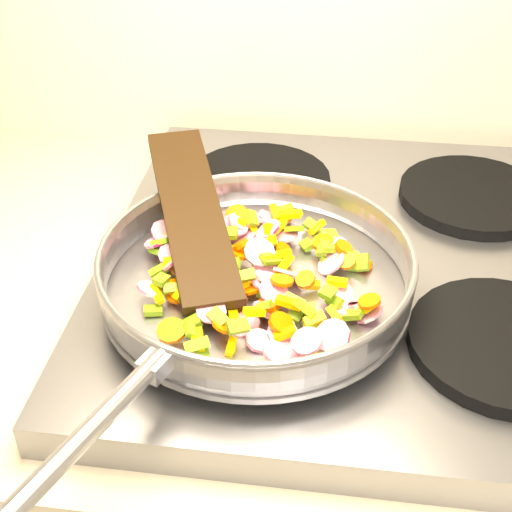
# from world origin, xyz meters

# --- Properties ---
(cooktop) EXTENTS (0.60, 0.60, 0.04)m
(cooktop) POSITION_xyz_m (-0.70, 1.67, 0.92)
(cooktop) COLOR #939399
(cooktop) RESTS_ON counter_top
(grate_fl) EXTENTS (0.19, 0.19, 0.02)m
(grate_fl) POSITION_xyz_m (-0.84, 1.52, 0.95)
(grate_fl) COLOR black
(grate_fl) RESTS_ON cooktop
(grate_fr) EXTENTS (0.19, 0.19, 0.02)m
(grate_fr) POSITION_xyz_m (-0.56, 1.52, 0.95)
(grate_fr) COLOR black
(grate_fr) RESTS_ON cooktop
(grate_bl) EXTENTS (0.19, 0.19, 0.02)m
(grate_bl) POSITION_xyz_m (-0.84, 1.81, 0.95)
(grate_bl) COLOR black
(grate_bl) RESTS_ON cooktop
(grate_br) EXTENTS (0.19, 0.19, 0.02)m
(grate_br) POSITION_xyz_m (-0.56, 1.81, 0.95)
(grate_br) COLOR black
(grate_br) RESTS_ON cooktop
(saute_pan) EXTENTS (0.36, 0.51, 0.05)m
(saute_pan) POSITION_xyz_m (-0.81, 1.56, 0.98)
(saute_pan) COLOR #9E9EA5
(saute_pan) RESTS_ON grate_fl
(vegetable_heap) EXTENTS (0.27, 0.27, 0.05)m
(vegetable_heap) POSITION_xyz_m (-0.81, 1.57, 0.98)
(vegetable_heap) COLOR #D65500
(vegetable_heap) RESTS_ON saute_pan
(wooden_spatula) EXTENTS (0.16, 0.28, 0.06)m
(wooden_spatula) POSITION_xyz_m (-0.89, 1.63, 1.00)
(wooden_spatula) COLOR black
(wooden_spatula) RESTS_ON saute_pan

